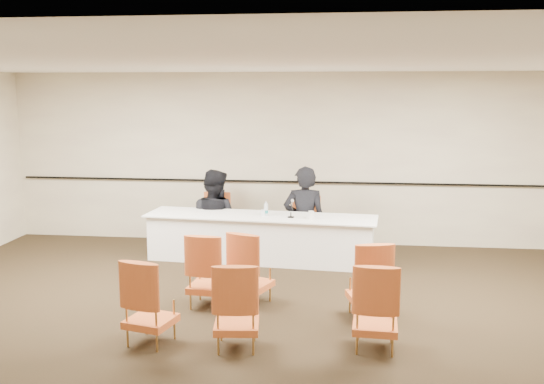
# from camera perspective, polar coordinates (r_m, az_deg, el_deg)

# --- Properties ---
(floor) EXTENTS (10.00, 10.00, 0.00)m
(floor) POSITION_cam_1_polar(r_m,az_deg,el_deg) (7.13, -1.34, -12.62)
(floor) COLOR black
(floor) RESTS_ON ground
(ceiling) EXTENTS (10.00, 10.00, 0.00)m
(ceiling) POSITION_cam_1_polar(r_m,az_deg,el_deg) (6.60, -1.45, 12.24)
(ceiling) COLOR white
(ceiling) RESTS_ON ground
(wall_back) EXTENTS (10.00, 0.04, 3.00)m
(wall_back) POSITION_cam_1_polar(r_m,az_deg,el_deg) (10.64, 1.67, 3.14)
(wall_back) COLOR beige
(wall_back) RESTS_ON ground
(wall_rail) EXTENTS (9.80, 0.04, 0.03)m
(wall_rail) POSITION_cam_1_polar(r_m,az_deg,el_deg) (10.65, 1.64, 0.98)
(wall_rail) COLOR black
(wall_rail) RESTS_ON wall_back
(panel_table) EXTENTS (3.72, 1.15, 0.73)m
(panel_table) POSITION_cam_1_polar(r_m,az_deg,el_deg) (9.66, -1.09, -4.35)
(panel_table) COLOR white
(panel_table) RESTS_ON ground
(panelist_main) EXTENTS (0.72, 0.49, 1.92)m
(panelist_main) POSITION_cam_1_polar(r_m,az_deg,el_deg) (10.05, 3.08, -3.00)
(panelist_main) COLOR black
(panelist_main) RESTS_ON ground
(panelist_main_chair) EXTENTS (0.54, 0.54, 0.95)m
(panelist_main_chair) POSITION_cam_1_polar(r_m,az_deg,el_deg) (10.05, 3.08, -3.17)
(panelist_main_chair) COLOR #C65223
(panelist_main_chair) RESTS_ON ground
(panelist_second) EXTENTS (1.10, 0.98, 1.86)m
(panelist_second) POSITION_cam_1_polar(r_m,az_deg,el_deg) (10.40, -5.46, -2.97)
(panelist_second) COLOR black
(panelist_second) RESTS_ON ground
(panelist_second_chair) EXTENTS (0.54, 0.54, 0.95)m
(panelist_second_chair) POSITION_cam_1_polar(r_m,az_deg,el_deg) (10.39, -5.46, -2.78)
(panelist_second_chair) COLOR #C65223
(panelist_second_chair) RESTS_ON ground
(papers) EXTENTS (0.35, 0.29, 0.00)m
(papers) POSITION_cam_1_polar(r_m,az_deg,el_deg) (9.44, 2.28, -2.39)
(papers) COLOR white
(papers) RESTS_ON panel_table
(microphone) EXTENTS (0.11, 0.20, 0.28)m
(microphone) POSITION_cam_1_polar(r_m,az_deg,el_deg) (9.38, 1.79, -1.62)
(microphone) COLOR black
(microphone) RESTS_ON panel_table
(water_bottle) EXTENTS (0.08, 0.08, 0.22)m
(water_bottle) POSITION_cam_1_polar(r_m,az_deg,el_deg) (9.55, -0.57, -1.58)
(water_bottle) COLOR #177E81
(water_bottle) RESTS_ON panel_table
(drinking_glass) EXTENTS (0.09, 0.09, 0.10)m
(drinking_glass) POSITION_cam_1_polar(r_m,az_deg,el_deg) (9.53, -0.85, -1.98)
(drinking_glass) COLOR white
(drinking_glass) RESTS_ON panel_table
(coffee_cup) EXTENTS (0.10, 0.10, 0.13)m
(coffee_cup) POSITION_cam_1_polar(r_m,az_deg,el_deg) (9.31, 3.71, -2.19)
(coffee_cup) COLOR white
(coffee_cup) RESTS_ON panel_table
(aud_chair_front_left) EXTENTS (0.55, 0.55, 0.95)m
(aud_chair_front_left) POSITION_cam_1_polar(r_m,az_deg,el_deg) (7.67, -6.01, -7.27)
(aud_chair_front_left) COLOR #C65223
(aud_chair_front_left) RESTS_ON ground
(aud_chair_front_mid) EXTENTS (0.65, 0.65, 0.95)m
(aud_chair_front_mid) POSITION_cam_1_polar(r_m,az_deg,el_deg) (7.72, -2.00, -7.11)
(aud_chair_front_mid) COLOR #C65223
(aud_chair_front_mid) RESTS_ON ground
(aud_chair_front_right) EXTENTS (0.61, 0.61, 0.95)m
(aud_chair_front_right) POSITION_cam_1_polar(r_m,az_deg,el_deg) (7.35, 9.12, -8.10)
(aud_chair_front_right) COLOR #C65223
(aud_chair_front_right) RESTS_ON ground
(aud_chair_back_left) EXTENTS (0.61, 0.61, 0.95)m
(aud_chair_back_left) POSITION_cam_1_polar(r_m,az_deg,el_deg) (6.68, -11.39, -10.00)
(aud_chair_back_left) COLOR #C65223
(aud_chair_back_left) RESTS_ON ground
(aud_chair_back_mid) EXTENTS (0.55, 0.55, 0.95)m
(aud_chair_back_mid) POSITION_cam_1_polar(r_m,az_deg,el_deg) (6.45, -3.36, -10.56)
(aud_chair_back_mid) COLOR #C65223
(aud_chair_back_mid) RESTS_ON ground
(aud_chair_back_right) EXTENTS (0.53, 0.53, 0.95)m
(aud_chair_back_right) POSITION_cam_1_polar(r_m,az_deg,el_deg) (6.51, 9.72, -10.48)
(aud_chair_back_right) COLOR #C65223
(aud_chair_back_right) RESTS_ON ground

